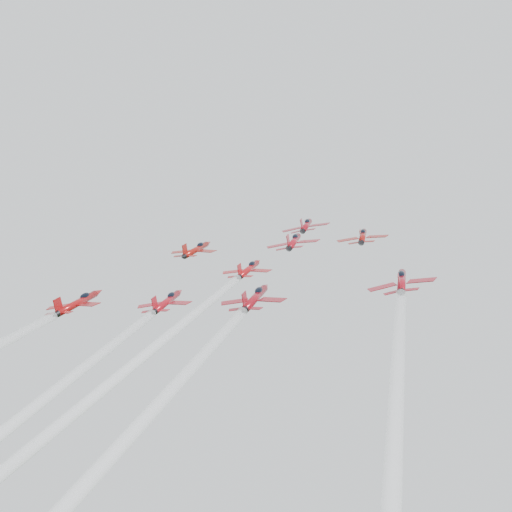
% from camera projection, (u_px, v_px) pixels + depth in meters
% --- Properties ---
extents(jet_lead, '(10.40, 13.37, 8.28)m').
position_uv_depth(jet_lead, '(307.00, 225.00, 151.11)').
color(jet_lead, maroon).
extents(jet_row2_left, '(9.81, 12.61, 7.80)m').
position_uv_depth(jet_row2_left, '(196.00, 249.00, 143.73)').
color(jet_row2_left, maroon).
extents(jet_row2_center, '(10.39, 13.36, 8.27)m').
position_uv_depth(jet_row2_center, '(294.00, 241.00, 136.19)').
color(jet_row2_center, '#A30F1C').
extents(jet_row2_right, '(9.48, 12.19, 7.54)m').
position_uv_depth(jet_row2_right, '(363.00, 236.00, 130.92)').
color(jet_row2_right, '#99120E').
extents(jet_center, '(8.63, 82.03, 47.21)m').
position_uv_depth(jet_center, '(145.00, 364.00, 80.01)').
color(jet_center, '#AD1015').
extents(jet_rear_right, '(9.63, 91.45, 52.63)m').
position_uv_depth(jet_rear_right, '(98.00, 469.00, 57.08)').
color(jet_rear_right, maroon).
extents(jet_rear_farright, '(9.39, 89.20, 51.33)m').
position_uv_depth(jet_rear_farright, '(356.00, 442.00, 54.86)').
color(jet_rear_farright, maroon).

